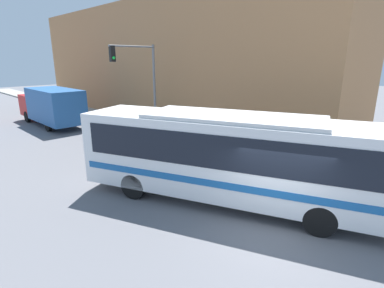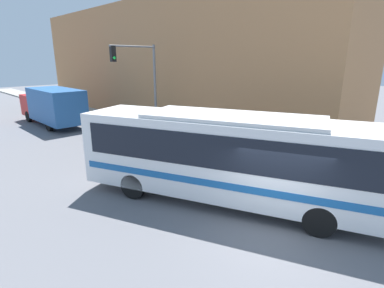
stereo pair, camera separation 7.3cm
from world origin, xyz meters
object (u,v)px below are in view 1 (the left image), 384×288
at_px(traffic_light_pole, 141,75).
at_px(fire_hydrant, 238,149).
at_px(pedestrian_near_corner, 243,136).
at_px(city_bus, 232,153).
at_px(delivery_truck, 51,105).
at_px(pedestrian_mid_block, 152,118).

bearing_deg(traffic_light_pole, fire_hydrant, -82.73).
height_order(traffic_light_pole, pedestrian_near_corner, traffic_light_pole).
distance_m(city_bus, delivery_truck, 18.07).
bearing_deg(pedestrian_near_corner, pedestrian_mid_block, 92.81).
height_order(delivery_truck, traffic_light_pole, traffic_light_pole).
distance_m(delivery_truck, pedestrian_mid_block, 8.38).
distance_m(fire_hydrant, pedestrian_near_corner, 1.01).
bearing_deg(pedestrian_near_corner, fire_hydrant, -158.07).
xyz_separation_m(city_bus, pedestrian_near_corner, (5.09, 3.15, -0.86)).
height_order(delivery_truck, fire_hydrant, delivery_truck).
height_order(city_bus, delivery_truck, city_bus).
bearing_deg(city_bus, fire_hydrant, 10.83).
relative_size(city_bus, traffic_light_pole, 1.93).
bearing_deg(pedestrian_mid_block, fire_hydrant, -93.15).
bearing_deg(city_bus, traffic_light_pole, 48.88).
relative_size(fire_hydrant, pedestrian_mid_block, 0.44).
bearing_deg(traffic_light_pole, delivery_truck, 109.61).
height_order(traffic_light_pole, pedestrian_mid_block, traffic_light_pole).
distance_m(city_bus, pedestrian_mid_block, 11.86).
relative_size(traffic_light_pole, pedestrian_mid_block, 3.56).
relative_size(city_bus, fire_hydrant, 15.72).
distance_m(pedestrian_near_corner, pedestrian_mid_block, 7.71).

